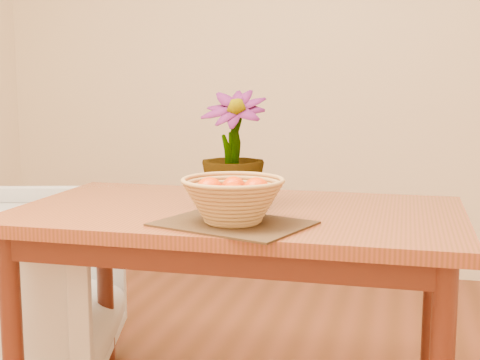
% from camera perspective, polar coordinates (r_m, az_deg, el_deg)
% --- Properties ---
extents(wall_back, '(4.00, 0.02, 2.70)m').
position_cam_1_polar(wall_back, '(4.00, 6.78, 11.30)').
color(wall_back, '#FCE5C0').
rests_on(wall_back, floor).
extents(table, '(1.40, 0.80, 0.75)m').
position_cam_1_polar(table, '(2.14, -0.21, -4.77)').
color(table, maroon).
rests_on(table, floor).
extents(placemat, '(0.48, 0.42, 0.01)m').
position_cam_1_polar(placemat, '(1.88, -0.60, -3.75)').
color(placemat, '#3A2715').
rests_on(placemat, table).
extents(wicker_basket, '(0.29, 0.29, 0.12)m').
position_cam_1_polar(wicker_basket, '(1.87, -0.60, -1.90)').
color(wicker_basket, tan).
rests_on(wicker_basket, placemat).
extents(orange_pile, '(0.21, 0.20, 0.08)m').
position_cam_1_polar(orange_pile, '(1.87, -0.60, -1.04)').
color(orange_pile, '#FF4204').
rests_on(orange_pile, wicker_basket).
extents(potted_plant, '(0.21, 0.21, 0.37)m').
position_cam_1_polar(potted_plant, '(2.11, -0.61, 2.63)').
color(potted_plant, '#1B4614').
rests_on(potted_plant, table).
extents(armchair, '(0.90, 0.94, 0.80)m').
position_cam_1_polar(armchair, '(2.74, -18.94, -7.95)').
color(armchair, '#7F6658').
rests_on(armchair, floor).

